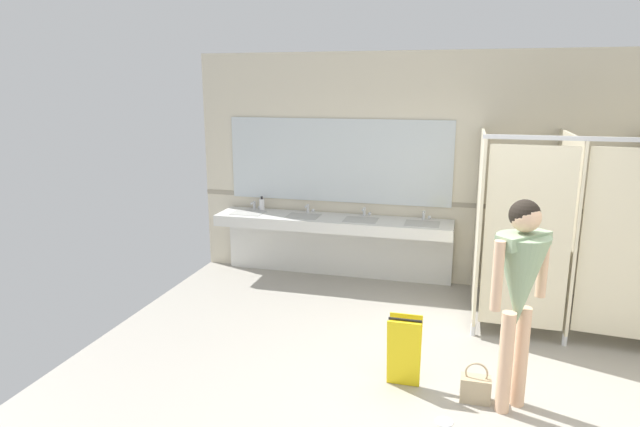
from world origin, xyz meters
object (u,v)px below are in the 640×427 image
at_px(soap_dispenser, 262,204).
at_px(handbag, 475,388).
at_px(person_standing, 520,280).
at_px(wet_floor_sign, 404,351).

bearing_deg(soap_dispenser, handbag, -42.80).
height_order(person_standing, soap_dispenser, person_standing).
relative_size(handbag, wet_floor_sign, 0.55).
xyz_separation_m(handbag, wet_floor_sign, (-0.60, 0.10, 0.20)).
distance_m(person_standing, soap_dispenser, 4.08).
xyz_separation_m(person_standing, wet_floor_sign, (-0.86, 0.13, -0.76)).
bearing_deg(person_standing, wet_floor_sign, 171.71).
distance_m(handbag, wet_floor_sign, 0.64).
bearing_deg(handbag, soap_dispenser, 137.20).
bearing_deg(wet_floor_sign, person_standing, -8.29).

